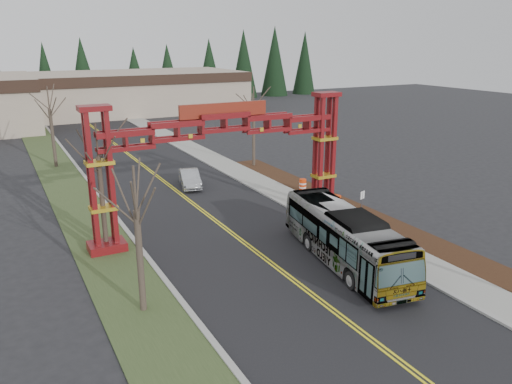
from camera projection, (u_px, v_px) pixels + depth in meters
ground at (423, 380)px, 18.99m from camera, size 200.00×200.00×0.00m
road at (190, 201)px, 40.11m from camera, size 12.00×110.00×0.02m
lane_line_left at (188, 201)px, 40.05m from camera, size 0.12×100.00×0.01m
lane_line_right at (191, 201)px, 40.16m from camera, size 0.12×100.00×0.01m
curb_right at (257, 190)px, 42.85m from camera, size 0.30×110.00×0.15m
sidewalk_right at (272, 188)px, 43.50m from camera, size 2.60×110.00×0.14m
landscape_strip at (422, 241)px, 32.00m from camera, size 2.60×50.00×0.12m
grass_median at (87, 216)px, 36.50m from camera, size 4.00×110.00×0.08m
curb_left at (112, 212)px, 37.33m from camera, size 0.30×110.00×0.15m
gateway_arch at (224, 143)px, 32.45m from camera, size 18.20×1.60×8.90m
retail_building_east at (133, 92)px, 89.99m from camera, size 38.00×20.30×7.00m
conifer_treeline at (64, 73)px, 94.92m from camera, size 116.10×5.60×13.00m
transit_bus at (345, 237)px, 28.59m from camera, size 4.52×11.76×3.20m
silver_sedan at (190, 178)px, 43.90m from camera, size 2.57×4.76×1.49m
bare_tree_median_near at (136, 211)px, 22.40m from camera, size 3.13×3.13×7.14m
bare_tree_median_mid at (98, 158)px, 29.04m from camera, size 2.97×2.97×7.86m
bare_tree_median_far at (50, 109)px, 49.16m from camera, size 3.35×3.35×8.12m
bare_tree_right_far at (254, 108)px, 49.54m from camera, size 3.09×3.09×8.06m
street_sign at (362, 199)px, 35.78m from camera, size 0.46×0.18×2.06m
barrel_south at (337, 202)px, 38.04m from camera, size 0.60×0.60×1.11m
barrel_mid at (319, 198)px, 39.06m from camera, size 0.57×0.57×1.06m
barrel_north at (303, 185)px, 42.51m from camera, size 0.60×0.60×1.11m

